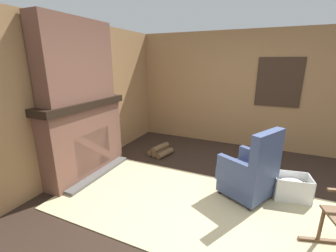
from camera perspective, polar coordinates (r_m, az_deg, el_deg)
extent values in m
plane|color=#2D2119|center=(3.28, 13.25, -19.10)|extent=(14.00, 14.00, 0.00)
cube|color=#9E7247|center=(3.99, -23.31, 5.92)|extent=(0.06, 5.53, 2.50)
cube|color=#9E7247|center=(5.21, 19.61, 8.44)|extent=(5.53, 0.06, 2.50)
cube|color=#382619|center=(5.13, 26.33, 9.90)|extent=(0.85, 0.02, 0.98)
cube|color=silver|center=(5.14, 26.33, 9.91)|extent=(0.81, 0.01, 0.94)
cube|color=#382619|center=(5.13, 26.33, 9.90)|extent=(0.02, 0.02, 0.94)
cube|color=#382619|center=(5.13, 26.33, 9.90)|extent=(0.81, 0.02, 0.02)
cube|color=brown|center=(4.01, -20.27, -3.68)|extent=(0.34, 1.51, 1.15)
cube|color=black|center=(3.97, -18.72, -5.79)|extent=(0.08, 0.78, 0.64)
cube|color=#565451|center=(4.06, -16.91, -11.50)|extent=(0.16, 1.35, 0.06)
cube|color=black|center=(3.85, -21.19, 5.18)|extent=(0.44, 1.61, 0.11)
cube|color=brown|center=(3.79, -22.24, 15.04)|extent=(0.30, 1.32, 1.22)
cube|color=#C6B789|center=(3.19, 6.59, -19.70)|extent=(3.79, 1.78, 0.01)
cube|color=#3D4C75|center=(3.48, 19.07, -13.85)|extent=(0.78, 0.78, 0.24)
cube|color=#3D4C75|center=(3.41, 19.31, -11.66)|extent=(0.82, 0.82, 0.18)
cube|color=#3D4C75|center=(3.14, 23.74, -6.65)|extent=(0.39, 0.59, 0.61)
cube|color=#3D4C75|center=(3.14, 16.71, -10.00)|extent=(0.53, 0.34, 0.20)
cube|color=#3D4C75|center=(3.54, 21.62, -7.44)|extent=(0.53, 0.34, 0.20)
cylinder|color=#332319|center=(3.50, 13.10, -15.96)|extent=(0.07, 0.07, 0.06)
cylinder|color=#332319|center=(3.84, 17.80, -13.25)|extent=(0.07, 0.07, 0.06)
cylinder|color=#332319|center=(3.28, 20.10, -19.10)|extent=(0.07, 0.07, 0.06)
cylinder|color=#332319|center=(3.64, 24.36, -15.79)|extent=(0.07, 0.07, 0.06)
cylinder|color=brown|center=(3.02, 34.36, -19.87)|extent=(0.04, 0.04, 0.38)
cylinder|color=brown|center=(4.75, -3.05, -6.23)|extent=(0.22, 0.45, 0.12)
cylinder|color=brown|center=(4.67, -1.93, -6.59)|extent=(0.22, 0.45, 0.12)
cylinder|color=brown|center=(4.60, -0.77, -6.96)|extent=(0.22, 0.45, 0.12)
cylinder|color=brown|center=(4.63, -1.94, -5.42)|extent=(0.22, 0.45, 0.12)
cube|color=white|center=(3.76, 28.45, -15.66)|extent=(0.52, 0.40, 0.01)
cube|color=white|center=(3.75, 32.32, -13.44)|extent=(0.07, 0.32, 0.35)
cube|color=white|center=(3.63, 25.17, -13.37)|extent=(0.07, 0.32, 0.35)
cube|color=white|center=(3.82, 28.26, -12.30)|extent=(0.47, 0.09, 0.35)
cube|color=white|center=(3.55, 29.39, -14.65)|extent=(0.47, 0.09, 0.35)
ellipsoid|color=white|center=(3.68, 28.84, -13.19)|extent=(0.42, 0.32, 0.21)
ellipsoid|color=#47708E|center=(3.53, -27.44, 5.12)|extent=(0.11, 0.11, 0.08)
cylinder|color=white|center=(3.52, -27.68, 6.94)|extent=(0.06, 0.06, 0.15)
cube|color=gray|center=(4.28, -16.12, 8.22)|extent=(0.15, 0.25, 0.12)
cube|color=silver|center=(4.24, -15.32, 8.28)|extent=(0.01, 0.04, 0.02)
cylinder|color=#336093|center=(3.94, -20.91, 7.94)|extent=(0.06, 0.23, 0.23)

